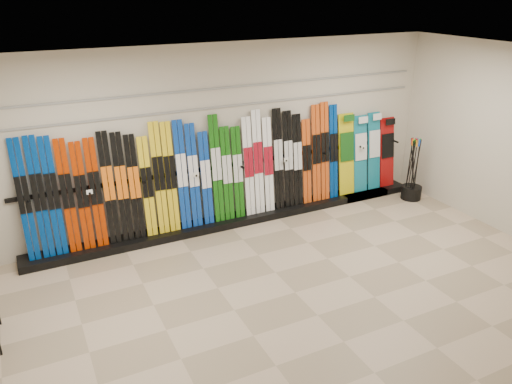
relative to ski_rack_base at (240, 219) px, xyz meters
name	(u,v)px	position (x,y,z in m)	size (l,w,h in m)	color
floor	(295,292)	(-0.22, -2.28, -0.06)	(8.00, 8.00, 0.00)	gray
back_wall	(221,137)	(-0.22, 0.22, 1.44)	(8.00, 8.00, 0.00)	beige
ceiling	(303,64)	(-0.22, -2.28, 2.94)	(8.00, 8.00, 0.00)	silver
ski_rack_base	(240,219)	(0.00, 0.00, 0.00)	(8.00, 0.40, 0.12)	black
skis	(199,175)	(-0.69, 0.05, 0.91)	(5.37, 0.23, 1.79)	navy
snowboards	(366,153)	(2.68, 0.07, 0.78)	(1.28, 0.23, 1.52)	gold
pole_bin	(411,192)	(3.38, -0.52, 0.07)	(0.38, 0.38, 0.25)	black
ski_poles	(413,169)	(3.32, -0.54, 0.55)	(0.29, 0.23, 1.18)	black
slatwall_rail_0	(220,107)	(-0.22, 0.20, 1.94)	(7.60, 0.02, 0.03)	gray
slatwall_rail_1	(220,88)	(-0.22, 0.20, 2.24)	(7.60, 0.02, 0.03)	gray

